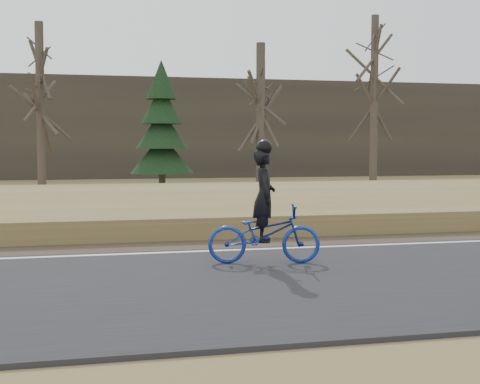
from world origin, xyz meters
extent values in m
cube|color=olive|center=(0.00, 4.20, 0.22)|extent=(120.00, 5.00, 0.44)
cube|color=slate|center=(0.00, 8.00, 0.23)|extent=(120.00, 3.00, 0.45)
cube|color=black|center=(0.00, 8.00, 0.52)|extent=(120.00, 2.40, 0.14)
cube|color=brown|center=(0.00, 7.28, 0.67)|extent=(120.00, 0.07, 0.15)
cube|color=brown|center=(0.00, 8.72, 0.67)|extent=(120.00, 0.07, 0.15)
cube|color=#383328|center=(0.00, 30.00, 3.00)|extent=(120.00, 4.00, 6.00)
imported|color=navy|center=(-5.54, -1.20, 0.53)|extent=(1.90, 0.99, 0.95)
imported|color=black|center=(-5.54, -1.20, 1.16)|extent=(0.46, 0.61, 1.50)
sphere|color=black|center=(-5.54, -1.20, 1.93)|extent=(0.26, 0.26, 0.26)
cylinder|color=#483F34|center=(-10.03, 17.07, 3.49)|extent=(0.36, 0.36, 6.98)
cylinder|color=#483F34|center=(-1.41, 14.47, 3.02)|extent=(0.36, 0.36, 6.04)
cylinder|color=#483F34|center=(5.05, 17.89, 4.03)|extent=(0.36, 0.36, 8.05)
cylinder|color=#483F34|center=(-5.22, 15.87, 0.55)|extent=(0.28, 0.28, 1.10)
cone|color=#183216|center=(-5.22, 15.87, 1.62)|extent=(2.60, 2.60, 1.60)
cone|color=#183216|center=(-5.22, 15.87, 2.63)|extent=(2.15, 2.15, 1.60)
cone|color=#183216|center=(-5.22, 15.87, 3.64)|extent=(1.70, 1.70, 1.60)
cone|color=#183216|center=(-5.22, 15.87, 4.64)|extent=(1.25, 1.25, 1.60)
camera|label=1|loc=(-8.37, -11.52, 1.96)|focal=50.00mm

